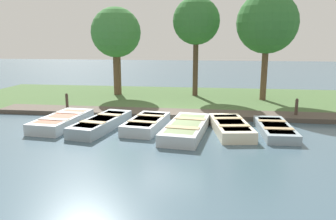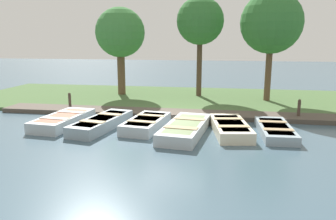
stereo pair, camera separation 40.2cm
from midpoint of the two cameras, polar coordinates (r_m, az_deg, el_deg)
ground_plane at (r=13.13m, az=0.06°, el=-2.26°), size 80.00×80.00×0.00m
shore_bank at (r=17.97m, az=2.16°, el=1.92°), size 8.00×24.00×0.14m
dock_walkway at (r=14.33m, az=0.73°, el=-0.63°), size 1.33×16.10×0.19m
rowboat_0 at (r=13.26m, az=-18.79°, el=-1.81°), size 3.05×1.50×0.43m
rowboat_1 at (r=12.50m, az=-12.40°, el=-2.28°), size 3.40×1.56×0.43m
rowboat_2 at (r=12.26m, az=-4.70°, el=-2.35°), size 2.77×1.47×0.41m
rowboat_3 at (r=11.57m, az=2.21°, el=-3.19°), size 3.54×1.64×0.42m
rowboat_4 at (r=11.92m, az=9.90°, el=-2.93°), size 3.02×1.57×0.41m
rowboat_5 at (r=12.20m, az=17.22°, el=-3.15°), size 2.87×1.16×0.34m
mooring_post_near at (r=15.70m, az=-17.88°, el=1.22°), size 0.13×0.13×0.88m
mooring_post_far at (r=14.57m, az=20.71°, el=0.20°), size 0.13×0.13×0.88m
park_tree_far_left at (r=19.09m, az=-9.67°, el=13.04°), size 2.79×2.79×5.06m
park_tree_left at (r=18.49m, az=4.30°, el=15.09°), size 2.57×2.57×5.54m
park_tree_center at (r=17.77m, az=16.25°, el=14.29°), size 3.09×3.09×5.64m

